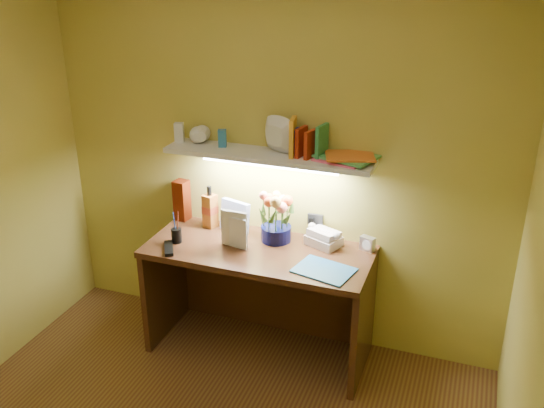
{
  "coord_description": "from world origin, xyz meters",
  "views": [
    {
      "loc": [
        1.21,
        -1.9,
        2.48
      ],
      "look_at": [
        0.04,
        1.35,
        1.0
      ],
      "focal_mm": 40.0,
      "sensor_mm": 36.0,
      "label": 1
    }
  ],
  "objects_px": {
    "desk_clock": "(367,244)",
    "flower_bouquet": "(276,216)",
    "whisky_bottle": "(210,207)",
    "desk": "(259,301)",
    "telephone": "(324,236)"
  },
  "relations": [
    {
      "from": "desk_clock",
      "to": "whisky_bottle",
      "type": "bearing_deg",
      "value": -158.4
    },
    {
      "from": "desk",
      "to": "whisky_bottle",
      "type": "height_order",
      "value": "whisky_bottle"
    },
    {
      "from": "flower_bouquet",
      "to": "whisky_bottle",
      "type": "height_order",
      "value": "flower_bouquet"
    },
    {
      "from": "telephone",
      "to": "desk_clock",
      "type": "height_order",
      "value": "telephone"
    },
    {
      "from": "desk_clock",
      "to": "flower_bouquet",
      "type": "bearing_deg",
      "value": -153.46
    },
    {
      "from": "flower_bouquet",
      "to": "whisky_bottle",
      "type": "distance_m",
      "value": 0.48
    },
    {
      "from": "whisky_bottle",
      "to": "desk_clock",
      "type": "bearing_deg",
      "value": 0.82
    },
    {
      "from": "desk",
      "to": "whisky_bottle",
      "type": "xyz_separation_m",
      "value": [
        -0.41,
        0.2,
        0.52
      ]
    },
    {
      "from": "telephone",
      "to": "whisky_bottle",
      "type": "bearing_deg",
      "value": -157.86
    },
    {
      "from": "desk",
      "to": "telephone",
      "type": "relative_size",
      "value": 6.96
    },
    {
      "from": "flower_bouquet",
      "to": "desk_clock",
      "type": "bearing_deg",
      "value": 5.76
    },
    {
      "from": "desk",
      "to": "flower_bouquet",
      "type": "bearing_deg",
      "value": 67.96
    },
    {
      "from": "desk",
      "to": "flower_bouquet",
      "type": "xyz_separation_m",
      "value": [
        0.06,
        0.15,
        0.54
      ]
    },
    {
      "from": "flower_bouquet",
      "to": "whisky_bottle",
      "type": "xyz_separation_m",
      "value": [
        -0.48,
        0.04,
        -0.03
      ]
    },
    {
      "from": "desk_clock",
      "to": "whisky_bottle",
      "type": "relative_size",
      "value": 0.31
    }
  ]
}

